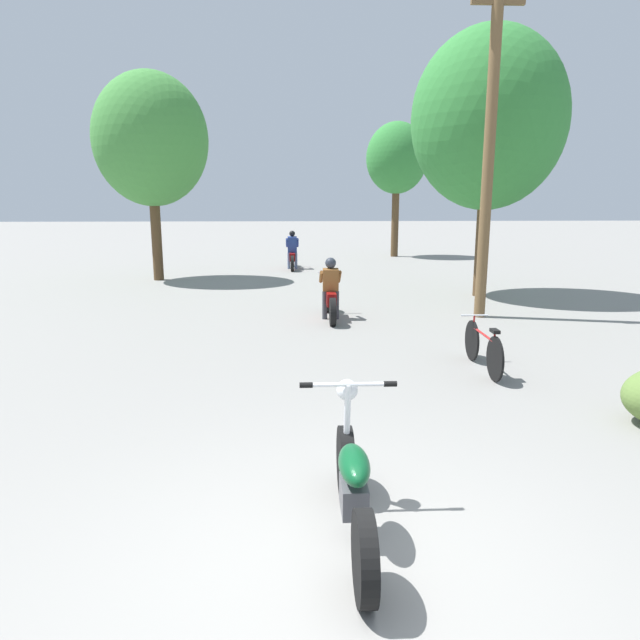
# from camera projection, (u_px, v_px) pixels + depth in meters

# --- Properties ---
(ground_plane) EXTENTS (120.00, 120.00, 0.00)m
(ground_plane) POSITION_uv_depth(u_px,v_px,m) (343.00, 568.00, 4.14)
(ground_plane) COLOR gray
(utility_pole) EXTENTS (1.10, 0.24, 7.08)m
(utility_pole) POSITION_uv_depth(u_px,v_px,m) (489.00, 149.00, 12.05)
(utility_pole) COLOR brown
(utility_pole) RESTS_ON ground
(roadside_tree_right_near) EXTENTS (3.97, 3.58, 6.86)m
(roadside_tree_right_near) POSITION_uv_depth(u_px,v_px,m) (489.00, 120.00, 14.58)
(roadside_tree_right_near) COLOR #513A23
(roadside_tree_right_near) RESTS_ON ground
(roadside_tree_right_far) EXTENTS (2.67, 2.40, 5.83)m
(roadside_tree_right_far) POSITION_uv_depth(u_px,v_px,m) (397.00, 159.00, 24.84)
(roadside_tree_right_far) COLOR #513A23
(roadside_tree_right_far) RESTS_ON ground
(roadside_tree_left) EXTENTS (3.53, 3.18, 6.40)m
(roadside_tree_left) POSITION_uv_depth(u_px,v_px,m) (151.00, 140.00, 17.57)
(roadside_tree_left) COLOR #513A23
(roadside_tree_left) RESTS_ON ground
(motorcycle_foreground) EXTENTS (0.82, 2.04, 1.12)m
(motorcycle_foreground) POSITION_uv_depth(u_px,v_px,m) (353.00, 486.00, 4.45)
(motorcycle_foreground) COLOR black
(motorcycle_foreground) RESTS_ON ground
(motorcycle_rider_lead) EXTENTS (0.50, 2.06, 1.35)m
(motorcycle_rider_lead) POSITION_uv_depth(u_px,v_px,m) (331.00, 295.00, 12.52)
(motorcycle_rider_lead) COLOR black
(motorcycle_rider_lead) RESTS_ON ground
(motorcycle_rider_far) EXTENTS (0.50, 2.12, 1.41)m
(motorcycle_rider_far) POSITION_uv_depth(u_px,v_px,m) (292.00, 255.00, 21.24)
(motorcycle_rider_far) COLOR black
(motorcycle_rider_far) RESTS_ON ground
(bicycle_parked) EXTENTS (0.44, 1.76, 0.78)m
(bicycle_parked) POSITION_uv_depth(u_px,v_px,m) (483.00, 347.00, 8.80)
(bicycle_parked) COLOR black
(bicycle_parked) RESTS_ON ground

